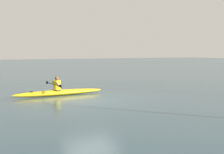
{
  "coord_description": "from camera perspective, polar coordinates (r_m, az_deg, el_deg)",
  "views": [
    {
      "loc": [
        6.11,
        13.48,
        2.36
      ],
      "look_at": [
        0.33,
        2.77,
        1.35
      ],
      "focal_mm": 49.44,
      "sensor_mm": 36.0,
      "label": 1
    }
  ],
  "objects": [
    {
      "name": "kayak",
      "position": [
        16.88,
        -9.69,
        -2.84
      ],
      "size": [
        5.09,
        0.74,
        0.3
      ],
      "color": "#EAB214",
      "rests_on": "ground"
    },
    {
      "name": "kayaker",
      "position": [
        16.77,
        -10.21,
        -1.35
      ],
      "size": [
        0.46,
        2.45,
        0.73
      ],
      "color": "yellow",
      "rests_on": "kayak"
    },
    {
      "name": "ground_plane",
      "position": [
        14.99,
        -3.94,
        -4.33
      ],
      "size": [
        160.0,
        160.0,
        0.0
      ],
      "primitive_type": "plane",
      "color": "#334C56"
    }
  ]
}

